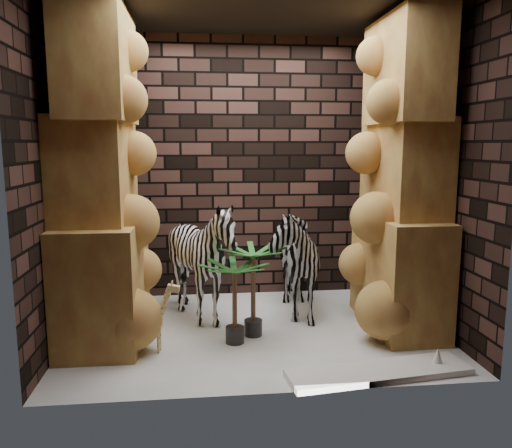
{
  "coord_description": "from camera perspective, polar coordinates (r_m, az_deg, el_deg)",
  "views": [
    {
      "loc": [
        -0.5,
        -4.63,
        1.8
      ],
      "look_at": [
        0.02,
        0.15,
        1.02
      ],
      "focal_mm": 35.36,
      "sensor_mm": 36.0,
      "label": 1
    }
  ],
  "objects": [
    {
      "name": "palm_back",
      "position": [
        4.59,
        -2.43,
        -8.84
      ],
      "size": [
        0.36,
        0.36,
        0.76
      ],
      "primitive_type": null,
      "color": "#257126",
      "rests_on": "floor"
    },
    {
      "name": "wall_right",
      "position": [
        5.16,
        19.7,
        5.31
      ],
      "size": [
        0.0,
        3.0,
        3.0
      ],
      "primitive_type": "plane",
      "rotation": [
        1.57,
        0.0,
        -1.57
      ],
      "color": "black",
      "rests_on": "ground"
    },
    {
      "name": "floor",
      "position": [
        4.99,
        -0.1,
        -11.96
      ],
      "size": [
        3.5,
        3.5,
        0.0
      ],
      "primitive_type": "plane",
      "color": "white",
      "rests_on": "ground"
    },
    {
      "name": "surfboard",
      "position": [
        4.22,
        13.74,
        -15.95
      ],
      "size": [
        1.5,
        0.54,
        0.05
      ],
      "primitive_type": "cube",
      "rotation": [
        0.0,
        0.0,
        0.13
      ],
      "color": "white",
      "rests_on": "floor"
    },
    {
      "name": "rock_pillar_right",
      "position": [
        5.02,
        16.3,
        5.39
      ],
      "size": [
        0.58,
        1.25,
        3.0
      ],
      "primitive_type": null,
      "color": "#CCB551",
      "rests_on": "floor"
    },
    {
      "name": "zebra_left",
      "position": [
        5.08,
        -6.1,
        -4.86
      ],
      "size": [
        1.37,
        1.52,
        1.14
      ],
      "primitive_type": "imported",
      "rotation": [
        0.0,
        0.0,
        -0.33
      ],
      "color": "white",
      "rests_on": "floor"
    },
    {
      "name": "palm_front",
      "position": [
        4.74,
        -0.32,
        -7.56
      ],
      "size": [
        0.36,
        0.36,
        0.87
      ],
      "primitive_type": null,
      "color": "#257126",
      "rests_on": "floor"
    },
    {
      "name": "zebra_right",
      "position": [
        5.33,
        3.65,
        -2.91
      ],
      "size": [
        0.65,
        1.17,
        1.37
      ],
      "primitive_type": "imported",
      "rotation": [
        0.0,
        0.0,
        0.02
      ],
      "color": "white",
      "rests_on": "floor"
    },
    {
      "name": "wall_back",
      "position": [
        5.91,
        -1.42,
        6.25
      ],
      "size": [
        3.5,
        0.0,
        3.5
      ],
      "primitive_type": "plane",
      "rotation": [
        1.57,
        0.0,
        0.0
      ],
      "color": "black",
      "rests_on": "ground"
    },
    {
      "name": "wall_left",
      "position": [
        4.8,
        -21.42,
        4.97
      ],
      "size": [
        0.0,
        3.0,
        3.0
      ],
      "primitive_type": "plane",
      "rotation": [
        1.57,
        0.0,
        1.57
      ],
      "color": "black",
      "rests_on": "ground"
    },
    {
      "name": "ceiling",
      "position": [
        4.81,
        -0.11,
        23.62
      ],
      "size": [
        3.5,
        3.5,
        0.0
      ],
      "primitive_type": "plane",
      "rotation": [
        3.14,
        0.0,
        0.0
      ],
      "color": "black",
      "rests_on": "ground"
    },
    {
      "name": "rock_pillar_left",
      "position": [
        4.73,
        -17.3,
        5.13
      ],
      "size": [
        0.68,
        1.3,
        3.0
      ],
      "primitive_type": null,
      "color": "#CCB551",
      "rests_on": "floor"
    },
    {
      "name": "wall_front",
      "position": [
        3.43,
        2.16,
        4.17
      ],
      "size": [
        3.5,
        0.0,
        3.5
      ],
      "primitive_type": "plane",
      "rotation": [
        -1.57,
        0.0,
        0.0
      ],
      "color": "black",
      "rests_on": "ground"
    },
    {
      "name": "giraffe_toy",
      "position": [
        4.51,
        -12.05,
        -10.08
      ],
      "size": [
        0.35,
        0.16,
        0.65
      ],
      "primitive_type": null,
      "rotation": [
        0.0,
        0.0,
        -0.16
      ],
      "color": "#EEDB92",
      "rests_on": "floor"
    }
  ]
}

